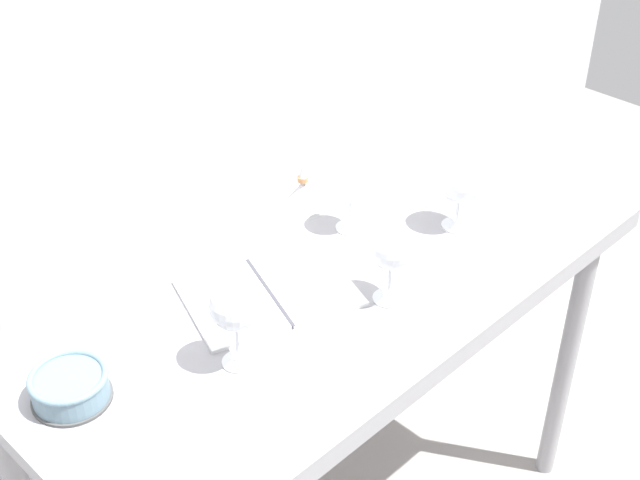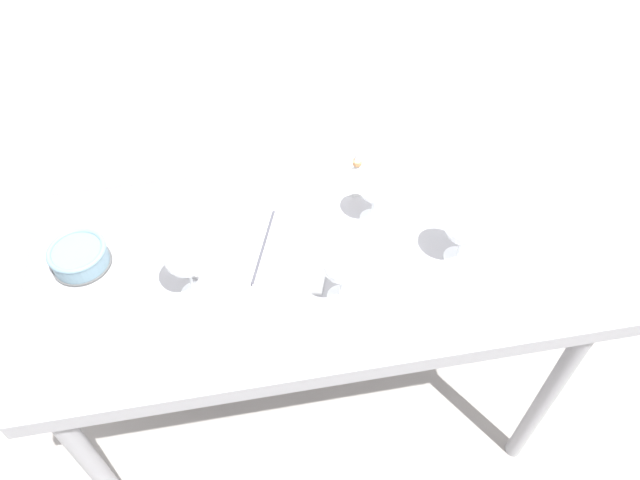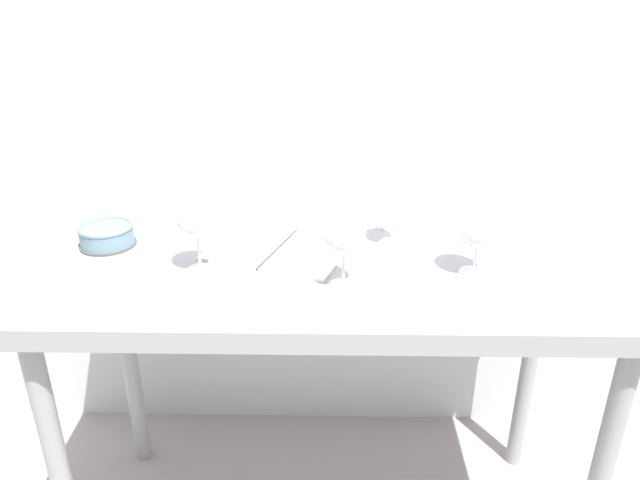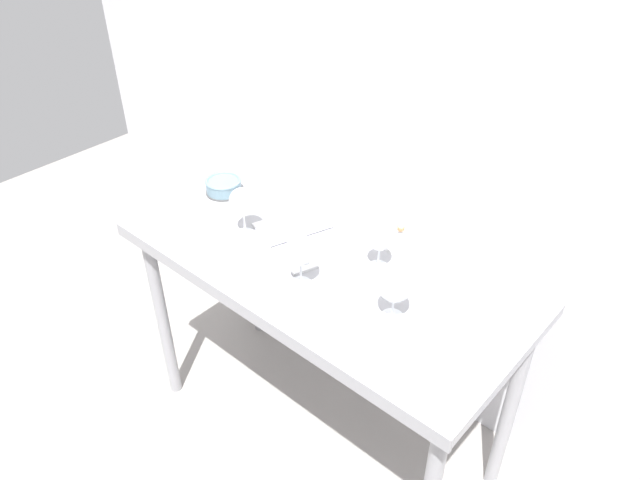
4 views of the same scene
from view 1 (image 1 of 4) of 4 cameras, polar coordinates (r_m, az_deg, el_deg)
name	(u,v)px [view 1 (image 1 of 4)]	position (r m, az deg, el deg)	size (l,w,h in m)	color
back_wall	(166,30)	(1.97, -9.87, 13.19)	(3.80, 0.04, 2.60)	silver
steel_counter	(330,317)	(1.90, 0.66, -4.98)	(1.40, 0.65, 0.90)	#949499
wine_glass_far_right	(351,186)	(1.93, 1.99, 3.51)	(0.08, 0.08, 0.16)	white
wine_glass_near_left	(235,307)	(1.56, -5.52, -4.35)	(0.09, 0.09, 0.18)	white
wine_glass_near_center	(391,248)	(1.71, 4.62, -0.51)	(0.10, 0.10, 0.18)	white
wine_glass_near_right	(461,182)	(1.95, 9.06, 3.69)	(0.10, 0.10, 0.17)	white
open_notebook	(269,293)	(1.79, -3.30, -3.42)	(0.39, 0.34, 0.01)	white
tasting_sheet_upper	(414,181)	(2.17, 6.10, 3.83)	(0.15, 0.22, 0.00)	white
tasting_bowl	(70,386)	(1.61, -15.84, -9.04)	(0.14, 0.14, 0.06)	#4C4C4C
decanter_funnel	(303,194)	(2.04, -1.10, 2.99)	(0.11, 0.11, 0.11)	silver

